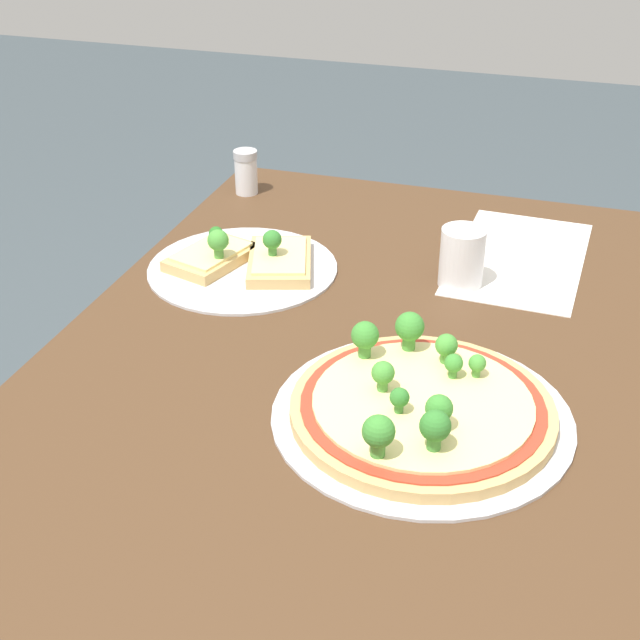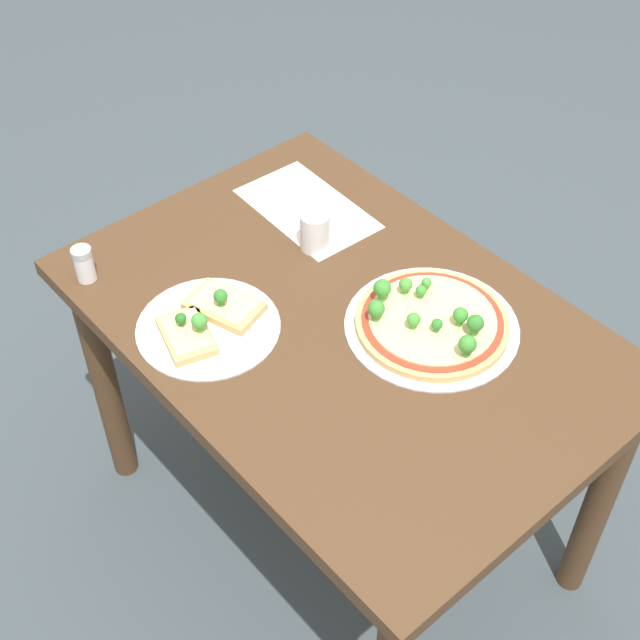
% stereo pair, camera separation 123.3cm
% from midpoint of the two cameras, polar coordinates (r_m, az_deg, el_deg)
% --- Properties ---
extents(dining_table, '(1.08, 0.73, 0.70)m').
position_cam_midpoint_polar(dining_table, '(1.38, 24.99, -19.98)').
color(dining_table, '#4C331E').
rests_on(dining_table, ground_plane).
extents(pizza_tray_whole, '(0.33, 0.33, 0.07)m').
position_cam_midpoint_polar(pizza_tray_whole, '(1.24, 32.20, -21.10)').
color(pizza_tray_whole, silver).
rests_on(pizza_tray_whole, dining_table).
extents(pizza_tray_slice, '(0.28, 0.28, 0.07)m').
position_cam_midpoint_polar(pizza_tray_slice, '(1.38, 17.08, -11.13)').
color(pizza_tray_slice, silver).
rests_on(pizza_tray_slice, dining_table).
extents(drinking_cup, '(0.06, 0.06, 0.08)m').
position_cam_midpoint_polar(drinking_cup, '(1.45, 29.64, -10.59)').
color(drinking_cup, white).
rests_on(drinking_cup, dining_table).
extents(condiment_shaker, '(0.04, 0.04, 0.08)m').
position_cam_midpoint_polar(condiment_shaker, '(1.58, 13.93, -3.56)').
color(condiment_shaker, silver).
rests_on(condiment_shaker, dining_table).
extents(paper_menu, '(0.32, 0.20, 0.00)m').
position_cam_midpoint_polar(paper_menu, '(1.57, 31.18, -9.50)').
color(paper_menu, white).
rests_on(paper_menu, dining_table).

